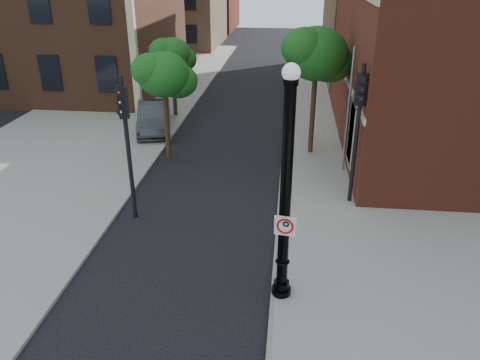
# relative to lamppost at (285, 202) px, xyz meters

# --- Properties ---
(ground) EXTENTS (120.00, 120.00, 0.00)m
(ground) POSITION_rel_lamppost_xyz_m (-2.29, -0.52, -3.06)
(ground) COLOR black
(ground) RESTS_ON ground
(sidewalk_right) EXTENTS (8.00, 60.00, 0.12)m
(sidewalk_right) POSITION_rel_lamppost_xyz_m (3.71, 9.48, -3.00)
(sidewalk_right) COLOR gray
(sidewalk_right) RESTS_ON ground
(sidewalk_left) EXTENTS (10.00, 50.00, 0.12)m
(sidewalk_left) POSITION_rel_lamppost_xyz_m (-11.29, 17.48, -3.00)
(sidewalk_left) COLOR gray
(sidewalk_left) RESTS_ON ground
(curb_edge) EXTENTS (0.10, 60.00, 0.14)m
(curb_edge) POSITION_rel_lamppost_xyz_m (-0.24, 9.48, -2.99)
(curb_edge) COLOR gray
(curb_edge) RESTS_ON ground
(lamppost) EXTENTS (0.56, 0.56, 6.62)m
(lamppost) POSITION_rel_lamppost_xyz_m (0.00, 0.00, 0.00)
(lamppost) COLOR black
(lamppost) RESTS_ON ground
(no_parking_sign) EXTENTS (0.57, 0.12, 0.57)m
(no_parking_sign) POSITION_rel_lamppost_xyz_m (0.02, -0.17, -0.62)
(no_parking_sign) COLOR white
(no_parking_sign) RESTS_ON ground
(parked_car) EXTENTS (2.84, 5.15, 1.61)m
(parked_car) POSITION_rel_lamppost_xyz_m (-7.53, 13.68, -2.25)
(parked_car) COLOR #313236
(parked_car) RESTS_ON ground
(traffic_signal_left) EXTENTS (0.41, 0.46, 5.31)m
(traffic_signal_left) POSITION_rel_lamppost_xyz_m (-5.57, 3.98, 0.52)
(traffic_signal_left) COLOR black
(traffic_signal_left) RESTS_ON ground
(traffic_signal_right) EXTENTS (0.39, 0.47, 5.49)m
(traffic_signal_right) POSITION_rel_lamppost_xyz_m (2.51, 6.00, 0.64)
(traffic_signal_right) COLOR black
(traffic_signal_right) RESTS_ON ground
(utility_pole) EXTENTS (0.11, 0.11, 5.58)m
(utility_pole) POSITION_rel_lamppost_xyz_m (2.51, 9.11, -0.27)
(utility_pole) COLOR #999999
(utility_pole) RESTS_ON ground
(street_tree_a) EXTENTS (2.82, 2.55, 5.08)m
(street_tree_a) POSITION_rel_lamppost_xyz_m (-5.71, 9.85, 0.95)
(street_tree_a) COLOR #2F2112
(street_tree_a) RESTS_ON ground
(street_tree_b) EXTENTS (2.62, 2.37, 4.73)m
(street_tree_b) POSITION_rel_lamppost_xyz_m (-6.96, 16.49, 0.67)
(street_tree_b) COLOR #2F2112
(street_tree_b) RESTS_ON ground
(street_tree_c) EXTENTS (3.39, 3.06, 6.11)m
(street_tree_c) POSITION_rel_lamppost_xyz_m (1.14, 11.18, 1.77)
(street_tree_c) COLOR #2F2112
(street_tree_c) RESTS_ON ground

